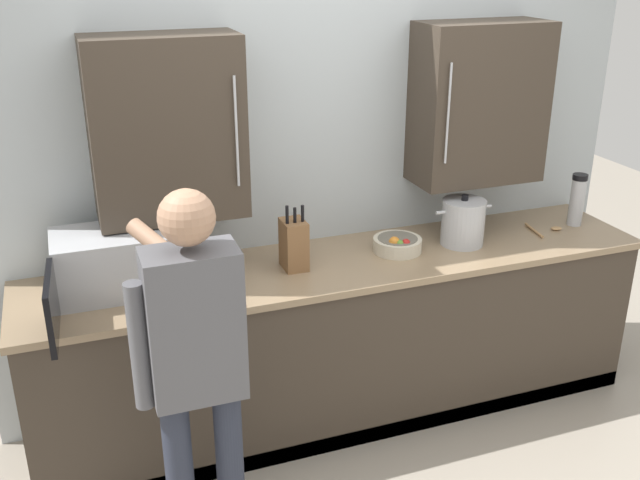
# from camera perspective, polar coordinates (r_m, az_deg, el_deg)

# --- Properties ---
(back_wall_tiled) EXTENTS (3.48, 0.44, 2.79)m
(back_wall_tiled) POSITION_cam_1_polar(r_m,az_deg,el_deg) (3.75, 0.24, 7.99)
(back_wall_tiled) COLOR #B2BCC1
(back_wall_tiled) RESTS_ON ground_plane
(counter_unit) EXTENTS (3.19, 0.66, 0.90)m
(counter_unit) POSITION_cam_1_polar(r_m,az_deg,el_deg) (3.86, 1.86, -7.73)
(counter_unit) COLOR #3D3328
(counter_unit) RESTS_ON ground_plane
(microwave_oven) EXTENTS (0.58, 0.74, 0.28)m
(microwave_oven) POSITION_cam_1_polar(r_m,az_deg,el_deg) (3.40, -16.16, -1.79)
(microwave_oven) COLOR #B7BABF
(microwave_oven) RESTS_ON counter_unit
(wooden_spoon) EXTENTS (0.19, 0.21, 0.02)m
(wooden_spoon) POSITION_cam_1_polar(r_m,az_deg,el_deg) (4.21, 17.26, 0.81)
(wooden_spoon) COLOR tan
(wooden_spoon) RESTS_ON counter_unit
(thermos_flask) EXTENTS (0.08, 0.08, 0.30)m
(thermos_flask) POSITION_cam_1_polar(r_m,az_deg,el_deg) (4.31, 19.48, 3.01)
(thermos_flask) COLOR #B7BABF
(thermos_flask) RESTS_ON counter_unit
(knife_block) EXTENTS (0.11, 0.15, 0.33)m
(knife_block) POSITION_cam_1_polar(r_m,az_deg,el_deg) (3.52, -2.06, -0.32)
(knife_block) COLOR brown
(knife_block) RESTS_ON counter_unit
(fruit_bowl) EXTENTS (0.25, 0.25, 0.10)m
(fruit_bowl) POSITION_cam_1_polar(r_m,az_deg,el_deg) (3.76, 6.08, -0.30)
(fruit_bowl) COLOR beige
(fruit_bowl) RESTS_ON counter_unit
(stock_pot) EXTENTS (0.32, 0.23, 0.27)m
(stock_pot) POSITION_cam_1_polar(r_m,az_deg,el_deg) (3.88, 11.13, 1.39)
(stock_pot) COLOR #B7BABF
(stock_pot) RESTS_ON counter_unit
(person_figure) EXTENTS (0.44, 0.60, 1.61)m
(person_figure) POSITION_cam_1_polar(r_m,az_deg,el_deg) (2.75, -9.78, -8.98)
(person_figure) COLOR #282D3D
(person_figure) RESTS_ON ground_plane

